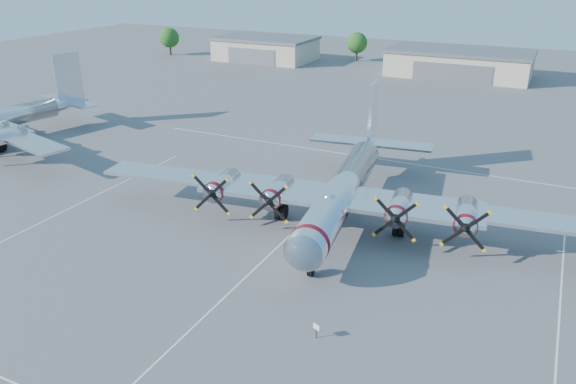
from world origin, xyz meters
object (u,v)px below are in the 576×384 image
at_px(hangar_center, 459,63).
at_px(main_bomber_b29, 343,218).
at_px(tree_west, 357,43).
at_px(hangar_west, 266,48).
at_px(info_placard, 316,328).
at_px(tree_far_west, 169,38).

bearing_deg(hangar_center, main_bomber_b29, -87.72).
height_order(hangar_center, tree_west, tree_west).
distance_m(hangar_west, tree_west, 21.61).
height_order(main_bomber_b29, info_placard, main_bomber_b29).
distance_m(main_bomber_b29, info_placard, 18.45).
relative_size(hangar_center, info_placard, 27.23).
bearing_deg(info_placard, hangar_center, 117.67).
bearing_deg(main_bomber_b29, tree_far_west, 128.29).
distance_m(hangar_center, main_bomber_b29, 74.76).
relative_size(tree_west, main_bomber_b29, 0.14).
relative_size(tree_far_west, tree_west, 1.00).
bearing_deg(hangar_center, tree_west, 162.18).
relative_size(tree_far_west, info_placard, 6.32).
bearing_deg(hangar_center, info_placard, -85.15).
bearing_deg(tree_far_west, hangar_center, 3.24).
height_order(hangar_west, main_bomber_b29, hangar_west).
bearing_deg(tree_far_west, info_placard, -48.66).
bearing_deg(tree_west, tree_far_west, -165.07).
relative_size(hangar_west, main_bomber_b29, 0.49).
bearing_deg(tree_far_west, hangar_west, 9.01).
bearing_deg(main_bomber_b29, hangar_center, 84.65).
xyz_separation_m(hangar_west, main_bomber_b29, (47.97, -74.65, -2.71)).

